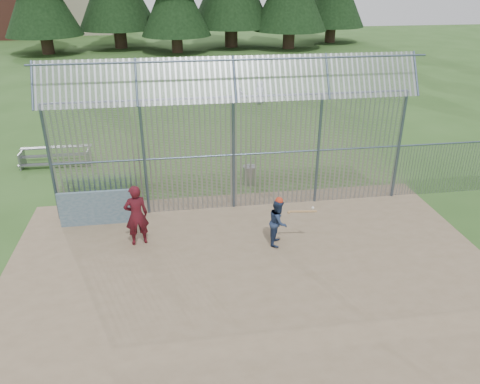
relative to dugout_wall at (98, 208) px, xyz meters
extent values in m
plane|color=#2D511E|center=(4.60, -2.90, -0.62)|extent=(120.00, 120.00, 0.00)
cube|color=#756047|center=(4.60, -3.40, -0.61)|extent=(14.00, 10.00, 0.02)
cube|color=#38566B|center=(0.00, 0.00, 0.00)|extent=(2.50, 0.12, 1.20)
imported|color=navy|center=(5.61, -2.05, 0.14)|extent=(0.77, 0.87, 1.48)
imported|color=maroon|center=(1.34, -1.43, 0.38)|extent=(0.80, 0.62, 1.96)
imported|color=gray|center=(8.18, 14.57, 0.11)|extent=(0.83, 0.69, 1.46)
imported|color=slate|center=(7.00, 14.97, -0.12)|extent=(0.60, 0.57, 1.01)
sphere|color=red|center=(5.61, -2.05, 0.86)|extent=(0.24, 0.24, 0.24)
cylinder|color=#AA7F4C|center=(6.31, -2.20, 0.53)|extent=(0.85, 0.18, 0.07)
sphere|color=#AA7F4C|center=(5.88, -2.20, 0.53)|extent=(0.09, 0.09, 0.09)
sphere|color=white|center=(6.62, -2.21, 0.62)|extent=(0.09, 0.09, 0.09)
cylinder|color=gray|center=(5.50, 2.53, -0.27)|extent=(0.52, 0.52, 0.70)
cylinder|color=#9EA0A5|center=(5.50, 2.53, 0.10)|extent=(0.56, 0.56, 0.05)
sphere|color=#9EA0A5|center=(5.50, 2.53, 0.15)|extent=(0.10, 0.10, 0.10)
cube|color=slate|center=(-2.50, 5.35, -0.42)|extent=(3.00, 0.25, 0.05)
cube|color=slate|center=(-2.50, 5.70, -0.17)|extent=(3.00, 0.25, 0.05)
cube|color=gray|center=(-2.50, 6.05, 0.08)|extent=(3.00, 0.25, 0.05)
cube|color=gray|center=(-3.90, 5.70, -0.27)|extent=(0.06, 0.90, 0.70)
cube|color=gray|center=(-1.10, 5.70, -0.27)|extent=(0.06, 0.90, 0.70)
cylinder|color=#47566B|center=(-1.40, 0.60, 1.38)|extent=(0.10, 0.10, 4.00)
cylinder|color=#47566B|center=(1.60, 0.60, 1.38)|extent=(0.10, 0.10, 4.00)
cylinder|color=#47566B|center=(4.60, 0.60, 1.38)|extent=(0.10, 0.10, 4.00)
cylinder|color=#47566B|center=(7.60, 0.60, 1.38)|extent=(0.10, 0.10, 4.00)
cylinder|color=#47566B|center=(10.60, 0.60, 1.38)|extent=(0.10, 0.10, 4.00)
cylinder|color=#47566B|center=(4.60, 0.60, 3.38)|extent=(12.00, 0.07, 0.07)
cylinder|color=#47566B|center=(4.60, 0.60, 1.38)|extent=(12.00, 0.06, 0.06)
cube|color=gray|center=(4.60, 0.60, 1.38)|extent=(12.00, 0.02, 4.00)
cube|color=gray|center=(4.60, 0.23, 4.03)|extent=(12.00, 0.77, 1.31)
cylinder|color=#47566B|center=(10.60, 0.60, 0.38)|extent=(0.08, 0.08, 2.00)
cylinder|color=#332319|center=(-9.40, 37.10, 0.91)|extent=(1.19, 1.19, 3.06)
cylinder|color=#332319|center=(-2.40, 40.10, 1.09)|extent=(1.33, 1.33, 3.42)
cylinder|color=#332319|center=(3.60, 36.10, 0.82)|extent=(1.12, 1.12, 2.88)
cylinder|color=#332319|center=(9.60, 39.10, 1.18)|extent=(1.40, 1.40, 3.60)
cylinder|color=#332319|center=(15.60, 37.10, 1.00)|extent=(1.26, 1.26, 3.24)
cylinder|color=#332319|center=(21.60, 41.10, 0.91)|extent=(1.19, 1.19, 3.06)
cube|color=brown|center=(-17.40, 52.10, 2.88)|extent=(10.00, 8.00, 7.00)
cube|color=#B2A58C|center=(-7.40, 55.10, 2.38)|extent=(8.00, 7.00, 6.00)
camera|label=1|loc=(2.61, -14.23, 7.09)|focal=35.00mm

